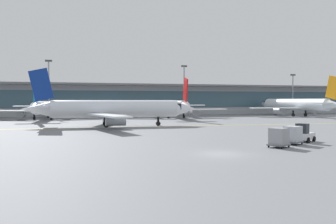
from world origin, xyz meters
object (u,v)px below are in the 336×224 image
object	(u,v)px
gate_airplane_3	(296,105)
apron_light_mast_3	(293,92)
gate_airplane_2	(175,107)
apron_light_mast_2	(184,88)
gate_airplane_1	(44,108)
baggage_tug	(304,134)
cargo_dolly_trailing	(279,137)
cargo_dolly_lead	(293,134)
taxiing_regional_jet	(113,109)
apron_light_mast_1	(49,86)

from	to	relation	value
gate_airplane_3	apron_light_mast_3	xyz separation A→B (m)	(7.75, 12.25, 3.99)
gate_airplane_3	apron_light_mast_3	bearing A→B (deg)	-37.96
gate_airplane_2	apron_light_mast_2	distance (m)	13.44
gate_airplane_1	baggage_tug	size ratio (longest dim) A/B	9.86
gate_airplane_3	cargo_dolly_trailing	xyz separation A→B (m)	(-42.76, -55.68, -2.25)
cargo_dolly_lead	apron_light_mast_2	distance (m)	66.05
taxiing_regional_jet	baggage_tug	xyz separation A→B (m)	(18.09, -28.26, -2.16)
gate_airplane_2	gate_airplane_3	size ratio (longest dim) A/B	0.90
taxiing_regional_jet	cargo_dolly_trailing	world-z (taller)	taxiing_regional_jet
cargo_dolly_trailing	gate_airplane_2	bearing A→B (deg)	53.11
gate_airplane_1	apron_light_mast_3	bearing A→B (deg)	-78.68
gate_airplane_1	taxiing_regional_jet	xyz separation A→B (m)	(13.72, -26.60, 0.17)
gate_airplane_1	apron_light_mast_1	xyz separation A→B (m)	(0.70, 9.44, 5.54)
gate_airplane_1	apron_light_mast_2	xyz separation A→B (m)	(38.68, 8.58, 5.28)
taxiing_regional_jet	gate_airplane_1	bearing A→B (deg)	119.70
cargo_dolly_lead	gate_airplane_2	bearing A→B (deg)	55.85
gate_airplane_3	cargo_dolly_trailing	world-z (taller)	gate_airplane_3
gate_airplane_3	baggage_tug	distance (m)	64.48
gate_airplane_1	taxiing_regional_jet	distance (m)	29.93
cargo_dolly_lead	apron_light_mast_2	size ratio (longest dim) A/B	0.18
gate_airplane_2	cargo_dolly_trailing	distance (m)	56.21
gate_airplane_2	apron_light_mast_1	xyz separation A→B (m)	(-31.90, 11.66, 5.45)
gate_airplane_1	cargo_dolly_lead	distance (m)	63.54
baggage_tug	cargo_dolly_lead	xyz separation A→B (m)	(-2.60, -1.54, 0.16)
apron_light_mast_1	taxiing_regional_jet	bearing A→B (deg)	-70.13
apron_light_mast_3	cargo_dolly_trailing	bearing A→B (deg)	-126.63
apron_light_mast_2	apron_light_mast_3	xyz separation A→B (m)	(38.25, 1.30, -0.88)
gate_airplane_3	apron_light_mast_3	world-z (taller)	apron_light_mast_3
apron_light_mast_1	apron_light_mast_3	size ratio (longest dim) A/B	1.17
gate_airplane_2	apron_light_mast_1	world-z (taller)	apron_light_mast_1
cargo_dolly_lead	apron_light_mast_3	distance (m)	81.90
cargo_dolly_trailing	apron_light_mast_3	size ratio (longest dim) A/B	0.20
gate_airplane_1	taxiing_regional_jet	world-z (taller)	taxiing_regional_jet
gate_airplane_3	cargo_dolly_trailing	size ratio (longest dim) A/B	12.69
taxiing_regional_jet	apron_light_mast_2	distance (m)	43.43
gate_airplane_2	baggage_tug	bearing A→B (deg)	-175.50
apron_light_mast_1	gate_airplane_2	bearing A→B (deg)	-20.08
gate_airplane_3	cargo_dolly_lead	size ratio (longest dim) A/B	12.69
gate_airplane_2	cargo_dolly_trailing	world-z (taller)	gate_airplane_2
gate_airplane_3	apron_light_mast_2	xyz separation A→B (m)	(-30.50, 10.96, 4.87)
gate_airplane_1	baggage_tug	distance (m)	63.45
taxiing_regional_jet	baggage_tug	size ratio (longest dim) A/B	10.41
apron_light_mast_1	cargo_dolly_trailing	bearing A→B (deg)	-69.14
taxiing_regional_jet	apron_light_mast_1	distance (m)	38.70
gate_airplane_2	taxiing_regional_jet	xyz separation A→B (m)	(-18.87, -24.38, 0.07)
baggage_tug	apron_light_mast_3	xyz separation A→B (m)	(45.12, 64.74, 6.40)
baggage_tug	cargo_dolly_lead	world-z (taller)	baggage_tug
gate_airplane_3	cargo_dolly_trailing	bearing A→B (deg)	136.82
apron_light_mast_1	apron_light_mast_3	bearing A→B (deg)	0.33
apron_light_mast_3	cargo_dolly_lead	bearing A→B (deg)	-125.75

